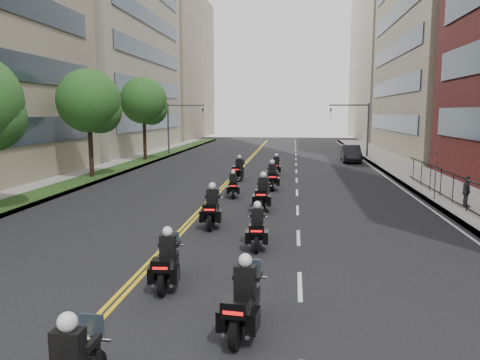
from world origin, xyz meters
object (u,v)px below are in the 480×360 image
object	(u,v)px
motorcycle_7	(272,178)
motorcycle_5	(263,195)
motorcycle_3	(257,229)
motorcycle_6	(233,186)
parked_sedan	(351,154)
motorcycle_8	(239,170)
motorcycle_4	(212,209)
motorcycle_9	(276,166)
pedestrian_c	(466,191)
motorcycle_2	(167,263)
motorcycle_1	(244,303)

from	to	relation	value
motorcycle_7	motorcycle_5	bearing A→B (deg)	-95.88
motorcycle_3	motorcycle_6	bearing A→B (deg)	99.42
motorcycle_3	parked_sedan	bearing A→B (deg)	74.34
motorcycle_8	parked_sedan	world-z (taller)	motorcycle_8
motorcycle_4	motorcycle_6	bearing A→B (deg)	86.19
motorcycle_9	parked_sedan	size ratio (longest dim) A/B	0.46
motorcycle_4	pedestrian_c	xyz separation A→B (m)	(11.68, 4.66, 0.19)
parked_sedan	motorcycle_7	bearing A→B (deg)	-110.29
motorcycle_2	motorcycle_9	world-z (taller)	motorcycle_2
motorcycle_3	motorcycle_8	world-z (taller)	motorcycle_8
motorcycle_7	motorcycle_9	world-z (taller)	motorcycle_7
motorcycle_6	motorcycle_9	size ratio (longest dim) A/B	0.94
motorcycle_2	motorcycle_3	bearing A→B (deg)	57.31
motorcycle_3	motorcycle_8	bearing A→B (deg)	96.10
motorcycle_1	motorcycle_4	xyz separation A→B (m)	(-2.32, 9.27, 0.04)
motorcycle_6	parked_sedan	bearing A→B (deg)	58.74
motorcycle_8	motorcycle_9	bearing A→B (deg)	58.62
motorcycle_3	motorcycle_5	size ratio (longest dim) A/B	0.88
motorcycle_2	motorcycle_3	world-z (taller)	motorcycle_2
motorcycle_5	motorcycle_7	distance (m)	6.12
motorcycle_3	pedestrian_c	xyz separation A→B (m)	(9.58, 7.48, 0.27)
motorcycle_4	motorcycle_5	size ratio (longest dim) A/B	0.99
motorcycle_2	parked_sedan	bearing A→B (deg)	70.87
motorcycle_2	pedestrian_c	distance (m)	16.39
motorcycle_6	parked_sedan	size ratio (longest dim) A/B	0.43
motorcycle_6	pedestrian_c	size ratio (longest dim) A/B	1.35
motorcycle_7	parked_sedan	size ratio (longest dim) A/B	0.52
motorcycle_1	motorcycle_2	xyz separation A→B (m)	(-2.36, 2.47, -0.03)
motorcycle_3	motorcycle_5	bearing A→B (deg)	89.10
motorcycle_2	motorcycle_7	distance (m)	16.56
motorcycle_5	pedestrian_c	size ratio (longest dim) A/B	1.65
motorcycle_3	motorcycle_7	world-z (taller)	motorcycle_7
motorcycle_1	motorcycle_3	distance (m)	6.46
motorcycle_2	motorcycle_9	bearing A→B (deg)	80.53
motorcycle_6	motorcycle_7	size ratio (longest dim) A/B	0.83
motorcycle_2	motorcycle_7	world-z (taller)	motorcycle_7
motorcycle_4	pedestrian_c	world-z (taller)	motorcycle_4
motorcycle_4	motorcycle_9	world-z (taller)	motorcycle_4
motorcycle_4	motorcycle_8	distance (m)	13.17
motorcycle_1	motorcycle_8	bearing A→B (deg)	103.61
parked_sedan	motorcycle_9	bearing A→B (deg)	-122.25
motorcycle_2	pedestrian_c	bearing A→B (deg)	39.99
motorcycle_6	parked_sedan	world-z (taller)	parked_sedan
motorcycle_4	motorcycle_1	bearing A→B (deg)	-79.82
motorcycle_2	motorcycle_7	size ratio (longest dim) A/B	0.90
motorcycle_6	motorcycle_9	bearing A→B (deg)	70.70
motorcycle_9	pedestrian_c	bearing A→B (deg)	-49.37
pedestrian_c	motorcycle_1	bearing A→B (deg)	147.69
motorcycle_6	motorcycle_7	xyz separation A→B (m)	(2.05, 2.80, 0.12)
motorcycle_3	parked_sedan	xyz separation A→B (m)	(6.63, 29.28, 0.14)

